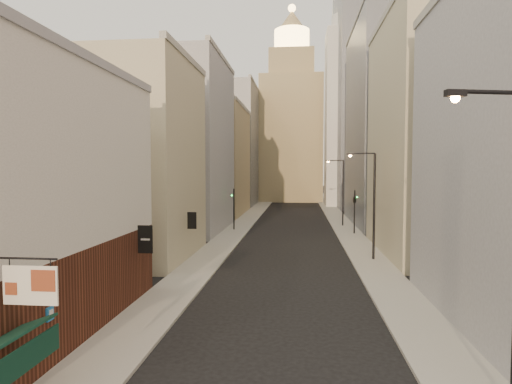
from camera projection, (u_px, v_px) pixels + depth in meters
name	position (u px, v px, depth m)	size (l,w,h in m)	color
sidewalk_left	(249.00, 218.00, 63.70)	(3.00, 140.00, 0.15)	#9A978C
sidewalk_right	(338.00, 219.00, 62.39)	(3.00, 140.00, 0.15)	#9A978C
near_building_left	(18.00, 201.00, 18.12)	(8.30, 23.04, 12.30)	#542819
left_bldg_beige	(141.00, 161.00, 35.01)	(8.00, 12.00, 16.00)	tan
left_bldg_grey	(191.00, 147.00, 50.79)	(8.00, 16.00, 20.00)	gray
left_bldg_tan	(219.00, 162.00, 68.76)	(8.00, 18.00, 17.00)	tan
left_bldg_wingrid	(237.00, 146.00, 88.43)	(8.00, 20.00, 24.00)	gray
right_bldg_beige	(430.00, 138.00, 36.45)	(8.00, 16.00, 20.00)	tan
right_bldg_wingrid	(384.00, 126.00, 56.16)	(8.00, 20.00, 26.00)	gray
highrise	(389.00, 74.00, 82.68)	(21.00, 23.00, 51.20)	gray
clock_tower	(291.00, 124.00, 98.94)	(14.00, 14.00, 44.90)	tan
white_tower	(346.00, 111.00, 83.87)	(8.00, 8.00, 41.50)	silver
streetlamp_near	(511.00, 233.00, 12.53)	(2.49, 0.77, 9.63)	black
streetlamp_mid	(371.00, 199.00, 33.99)	(2.27, 0.31, 8.65)	black
streetlamp_far	(341.00, 189.00, 54.21)	(2.23, 0.32, 8.49)	black
traffic_light_left	(234.00, 202.00, 50.78)	(0.56, 0.46, 5.00)	black
traffic_light_right	(355.00, 201.00, 47.62)	(0.72, 0.72, 5.00)	black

